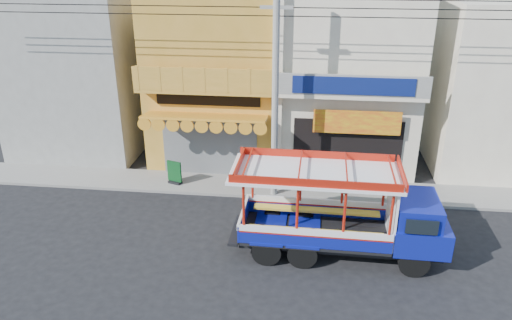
# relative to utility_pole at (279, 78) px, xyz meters

# --- Properties ---
(ground) EXTENTS (90.00, 90.00, 0.00)m
(ground) POSITION_rel_utility_pole_xyz_m (0.85, -3.30, -5.03)
(ground) COLOR black
(ground) RESTS_ON ground
(sidewalk) EXTENTS (30.00, 2.00, 0.12)m
(sidewalk) POSITION_rel_utility_pole_xyz_m (0.85, 0.70, -4.97)
(sidewalk) COLOR slate
(sidewalk) RESTS_ON ground
(shophouse_left) EXTENTS (6.00, 7.50, 8.24)m
(shophouse_left) POSITION_rel_utility_pole_xyz_m (-3.15, 4.66, -0.92)
(shophouse_left) COLOR #B88529
(shophouse_left) RESTS_ON ground
(shophouse_right) EXTENTS (6.00, 6.75, 8.24)m
(shophouse_right) POSITION_rel_utility_pole_xyz_m (2.85, 4.66, -0.93)
(shophouse_right) COLOR beige
(shophouse_right) RESTS_ON ground
(party_pilaster) EXTENTS (0.35, 0.30, 8.00)m
(party_pilaster) POSITION_rel_utility_pole_xyz_m (-0.15, 1.55, -1.03)
(party_pilaster) COLOR beige
(party_pilaster) RESTS_ON ground
(filler_building_left) EXTENTS (6.00, 6.00, 7.60)m
(filler_building_left) POSITION_rel_utility_pole_xyz_m (-10.15, 4.70, -1.23)
(filler_building_left) COLOR gray
(filler_building_left) RESTS_ON ground
(filler_building_right) EXTENTS (6.00, 6.00, 7.60)m
(filler_building_right) POSITION_rel_utility_pole_xyz_m (9.85, 4.70, -1.23)
(filler_building_right) COLOR beige
(filler_building_right) RESTS_ON ground
(utility_pole) EXTENTS (28.00, 0.26, 9.00)m
(utility_pole) POSITION_rel_utility_pole_xyz_m (0.00, 0.00, 0.00)
(utility_pole) COLOR gray
(utility_pole) RESTS_ON ground
(songthaew_truck) EXTENTS (7.04, 2.48, 3.27)m
(songthaew_truck) POSITION_rel_utility_pole_xyz_m (2.84, -3.94, -3.46)
(songthaew_truck) COLOR black
(songthaew_truck) RESTS_ON ground
(green_sign) EXTENTS (0.66, 0.47, 1.02)m
(green_sign) POSITION_rel_utility_pole_xyz_m (-4.49, 0.49, -4.48)
(green_sign) COLOR black
(green_sign) RESTS_ON sidewalk
(potted_plant_a) EXTENTS (1.08, 1.07, 0.91)m
(potted_plant_a) POSITION_rel_utility_pole_xyz_m (2.77, 0.51, -4.46)
(potted_plant_a) COLOR #1A5D1A
(potted_plant_a) RESTS_ON sidewalk
(potted_plant_b) EXTENTS (0.74, 0.76, 1.08)m
(potted_plant_b) POSITION_rel_utility_pole_xyz_m (4.74, 0.15, -4.37)
(potted_plant_b) COLOR #1A5D1A
(potted_plant_b) RESTS_ON sidewalk
(potted_plant_c) EXTENTS (0.77, 0.77, 0.99)m
(potted_plant_c) POSITION_rel_utility_pole_xyz_m (4.11, 0.89, -4.42)
(potted_plant_c) COLOR #1A5D1A
(potted_plant_c) RESTS_ON sidewalk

